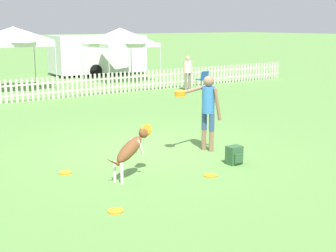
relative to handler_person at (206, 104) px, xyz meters
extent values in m
plane|color=#5B8C42|center=(-1.08, 0.79, -1.07)|extent=(240.00, 240.00, 0.00)
cylinder|color=#8C664C|center=(0.08, -0.09, -0.83)|extent=(0.11, 0.11, 0.47)
cylinder|color=#334C7A|center=(0.08, -0.09, -0.40)|extent=(0.12, 0.12, 0.39)
cylinder|color=#8C664C|center=(0.03, 0.10, -0.83)|extent=(0.11, 0.11, 0.47)
cylinder|color=#334C7A|center=(0.03, 0.10, -0.40)|extent=(0.12, 0.12, 0.39)
cylinder|color=#3372BF|center=(0.06, 0.00, 0.09)|extent=(0.35, 0.35, 0.59)
sphere|color=#8C664C|center=(0.06, 0.00, 0.50)|extent=(0.24, 0.24, 0.24)
cylinder|color=#8C664C|center=(0.17, -0.18, 0.00)|extent=(0.22, 0.13, 0.72)
cylinder|color=#8C664C|center=(-0.34, 0.10, 0.32)|extent=(0.72, 0.20, 0.14)
cylinder|color=orange|center=(-0.69, 0.04, 0.25)|extent=(0.24, 0.24, 0.02)
cylinder|color=orange|center=(-0.69, 0.04, 0.28)|extent=(0.24, 0.24, 0.02)
cylinder|color=orange|center=(-0.69, 0.04, 0.30)|extent=(0.24, 0.24, 0.02)
cylinder|color=orange|center=(-0.69, 0.04, 0.33)|extent=(0.24, 0.24, 0.02)
ellipsoid|color=brown|center=(-2.39, -0.71, -0.51)|extent=(0.76, 0.45, 0.55)
ellipsoid|color=white|center=(-2.39, -0.71, -0.55)|extent=(0.40, 0.24, 0.27)
sphere|color=brown|center=(-2.01, -0.60, -0.28)|extent=(0.18, 0.18, 0.18)
cone|color=brown|center=(-1.94, -0.58, -0.23)|extent=(0.18, 0.14, 0.15)
cylinder|color=orange|center=(-1.94, -0.58, -0.23)|extent=(0.20, 0.27, 0.22)
cone|color=brown|center=(-2.05, -0.56, -0.21)|extent=(0.05, 0.05, 0.08)
cone|color=brown|center=(-2.02, -0.66, -0.21)|extent=(0.05, 0.05, 0.08)
cylinder|color=white|center=(-2.70, -0.70, -0.88)|extent=(0.06, 0.06, 0.39)
cylinder|color=white|center=(-2.65, -0.88, -0.88)|extent=(0.06, 0.06, 0.39)
cylinder|color=white|center=(-2.21, -0.57, -0.49)|extent=(0.19, 0.10, 0.30)
cylinder|color=white|center=(-2.17, -0.73, -0.49)|extent=(0.19, 0.10, 0.30)
cone|color=brown|center=(-2.80, -0.83, -0.64)|extent=(0.33, 0.15, 0.22)
cylinder|color=orange|center=(-3.24, 0.27, -1.06)|extent=(0.24, 0.24, 0.02)
cylinder|color=orange|center=(-3.36, -1.93, -1.06)|extent=(0.24, 0.24, 0.02)
cylinder|color=orange|center=(-1.07, -1.45, -1.06)|extent=(0.24, 0.24, 0.02)
cube|color=#2D5633|center=(-0.17, -1.12, -0.88)|extent=(0.30, 0.22, 0.38)
cube|color=#2D5633|center=(-0.17, -1.25, -0.92)|extent=(0.21, 0.04, 0.19)
cube|color=beige|center=(-1.08, 9.14, -0.81)|extent=(27.15, 0.04, 0.06)
cube|color=beige|center=(-1.08, 9.14, -0.45)|extent=(27.15, 0.04, 0.06)
cube|color=beige|center=(-1.97, 9.14, -0.64)|extent=(0.09, 0.02, 0.86)
cube|color=beige|center=(-1.77, 9.14, -0.64)|extent=(0.09, 0.02, 0.86)
cube|color=beige|center=(-1.57, 9.14, -0.64)|extent=(0.09, 0.02, 0.86)
cube|color=beige|center=(-1.38, 9.14, -0.64)|extent=(0.09, 0.02, 0.86)
cube|color=beige|center=(-1.18, 9.14, -0.64)|extent=(0.09, 0.02, 0.86)
cube|color=beige|center=(-0.98, 9.14, -0.64)|extent=(0.09, 0.02, 0.86)
cube|color=beige|center=(-0.79, 9.14, -0.64)|extent=(0.09, 0.02, 0.86)
cube|color=beige|center=(-0.59, 9.14, -0.64)|extent=(0.09, 0.02, 0.86)
cube|color=beige|center=(-0.39, 9.14, -0.64)|extent=(0.09, 0.02, 0.86)
cube|color=beige|center=(-0.20, 9.14, -0.64)|extent=(0.09, 0.02, 0.86)
cube|color=beige|center=(0.00, 9.14, -0.64)|extent=(0.09, 0.02, 0.86)
cube|color=beige|center=(0.20, 9.14, -0.64)|extent=(0.09, 0.02, 0.86)
cube|color=beige|center=(0.39, 9.14, -0.64)|extent=(0.09, 0.02, 0.86)
cube|color=beige|center=(0.59, 9.14, -0.64)|extent=(0.09, 0.02, 0.86)
cube|color=beige|center=(0.79, 9.14, -0.64)|extent=(0.09, 0.02, 0.86)
cube|color=beige|center=(0.98, 9.14, -0.64)|extent=(0.09, 0.02, 0.86)
cube|color=beige|center=(1.18, 9.14, -0.64)|extent=(0.09, 0.02, 0.86)
cube|color=beige|center=(1.38, 9.14, -0.64)|extent=(0.09, 0.02, 0.86)
cube|color=beige|center=(1.57, 9.14, -0.64)|extent=(0.09, 0.02, 0.86)
cube|color=beige|center=(1.77, 9.14, -0.64)|extent=(0.09, 0.02, 0.86)
cube|color=beige|center=(1.97, 9.14, -0.64)|extent=(0.09, 0.02, 0.86)
cube|color=beige|center=(2.16, 9.14, -0.64)|extent=(0.09, 0.02, 0.86)
cube|color=beige|center=(2.36, 9.14, -0.64)|extent=(0.09, 0.02, 0.86)
cube|color=beige|center=(2.56, 9.14, -0.64)|extent=(0.09, 0.02, 0.86)
cube|color=beige|center=(2.75, 9.14, -0.64)|extent=(0.09, 0.02, 0.86)
cube|color=beige|center=(2.95, 9.14, -0.64)|extent=(0.09, 0.02, 0.86)
cube|color=beige|center=(3.15, 9.14, -0.64)|extent=(0.09, 0.02, 0.86)
cube|color=beige|center=(3.34, 9.14, -0.64)|extent=(0.09, 0.02, 0.86)
cube|color=beige|center=(3.54, 9.14, -0.64)|extent=(0.09, 0.02, 0.86)
cube|color=beige|center=(3.74, 9.14, -0.64)|extent=(0.09, 0.02, 0.86)
cube|color=beige|center=(3.93, 9.14, -0.64)|extent=(0.09, 0.02, 0.86)
cube|color=beige|center=(4.13, 9.14, -0.64)|extent=(0.09, 0.02, 0.86)
cube|color=beige|center=(4.33, 9.14, -0.64)|extent=(0.09, 0.02, 0.86)
cube|color=beige|center=(4.52, 9.14, -0.64)|extent=(0.09, 0.02, 0.86)
cube|color=beige|center=(4.72, 9.14, -0.64)|extent=(0.09, 0.02, 0.86)
cube|color=beige|center=(4.92, 9.14, -0.64)|extent=(0.09, 0.02, 0.86)
cube|color=beige|center=(5.11, 9.14, -0.64)|extent=(0.09, 0.02, 0.86)
cube|color=beige|center=(5.31, 9.14, -0.64)|extent=(0.09, 0.02, 0.86)
cube|color=beige|center=(5.51, 9.14, -0.64)|extent=(0.09, 0.02, 0.86)
cube|color=beige|center=(5.70, 9.14, -0.64)|extent=(0.09, 0.02, 0.86)
cube|color=beige|center=(5.90, 9.14, -0.64)|extent=(0.09, 0.02, 0.86)
cube|color=beige|center=(6.10, 9.14, -0.64)|extent=(0.09, 0.02, 0.86)
cube|color=beige|center=(6.29, 9.14, -0.64)|extent=(0.09, 0.02, 0.86)
cube|color=beige|center=(6.49, 9.14, -0.64)|extent=(0.09, 0.02, 0.86)
cube|color=beige|center=(6.69, 9.14, -0.64)|extent=(0.09, 0.02, 0.86)
cube|color=beige|center=(6.88, 9.14, -0.64)|extent=(0.09, 0.02, 0.86)
cube|color=beige|center=(7.08, 9.14, -0.64)|extent=(0.09, 0.02, 0.86)
cube|color=beige|center=(7.28, 9.14, -0.64)|extent=(0.09, 0.02, 0.86)
cube|color=beige|center=(7.48, 9.14, -0.64)|extent=(0.09, 0.02, 0.86)
cube|color=beige|center=(7.67, 9.14, -0.64)|extent=(0.09, 0.02, 0.86)
cube|color=beige|center=(7.87, 9.14, -0.64)|extent=(0.09, 0.02, 0.86)
cube|color=beige|center=(8.07, 9.14, -0.64)|extent=(0.09, 0.02, 0.86)
cube|color=beige|center=(8.26, 9.14, -0.64)|extent=(0.09, 0.02, 0.86)
cube|color=beige|center=(8.46, 9.14, -0.64)|extent=(0.09, 0.02, 0.86)
cube|color=beige|center=(8.66, 9.14, -0.64)|extent=(0.09, 0.02, 0.86)
cube|color=beige|center=(8.85, 9.14, -0.64)|extent=(0.09, 0.02, 0.86)
cube|color=beige|center=(9.05, 9.14, -0.64)|extent=(0.09, 0.02, 0.86)
cube|color=beige|center=(9.25, 9.14, -0.64)|extent=(0.09, 0.02, 0.86)
cube|color=beige|center=(9.44, 9.14, -0.64)|extent=(0.09, 0.02, 0.86)
cube|color=beige|center=(9.64, 9.14, -0.64)|extent=(0.09, 0.02, 0.86)
cube|color=beige|center=(9.84, 9.14, -0.64)|extent=(0.09, 0.02, 0.86)
cube|color=beige|center=(10.03, 9.14, -0.64)|extent=(0.09, 0.02, 0.86)
cube|color=beige|center=(10.23, 9.14, -0.64)|extent=(0.09, 0.02, 0.86)
cube|color=beige|center=(10.43, 9.14, -0.64)|extent=(0.09, 0.02, 0.86)
cube|color=beige|center=(10.62, 9.14, -0.64)|extent=(0.09, 0.02, 0.86)
cube|color=beige|center=(10.82, 9.14, -0.64)|extent=(0.09, 0.02, 0.86)
cube|color=beige|center=(11.02, 9.14, -0.64)|extent=(0.09, 0.02, 0.86)
cube|color=beige|center=(11.21, 9.14, -0.64)|extent=(0.09, 0.02, 0.86)
cube|color=beige|center=(11.41, 9.14, -0.64)|extent=(0.09, 0.02, 0.86)
cube|color=beige|center=(11.61, 9.14, -0.64)|extent=(0.09, 0.02, 0.86)
cube|color=beige|center=(11.80, 9.14, -0.64)|extent=(0.09, 0.02, 0.86)
cube|color=beige|center=(12.00, 9.14, -0.64)|extent=(0.09, 0.02, 0.86)
cube|color=beige|center=(12.20, 9.14, -0.64)|extent=(0.09, 0.02, 0.86)
cube|color=beige|center=(12.39, 9.14, -0.64)|extent=(0.09, 0.02, 0.86)
cylinder|color=#333338|center=(6.69, 8.42, -0.87)|extent=(0.02, 0.02, 0.40)
cylinder|color=#333338|center=(6.33, 8.39, -0.87)|extent=(0.02, 0.02, 0.40)
cylinder|color=#333338|center=(6.73, 8.06, -0.87)|extent=(0.02, 0.02, 0.40)
cylinder|color=#333338|center=(6.36, 8.03, -0.87)|extent=(0.02, 0.02, 0.40)
cube|color=#1E4799|center=(6.53, 8.22, -0.67)|extent=(0.47, 0.47, 0.03)
cube|color=#1E4799|center=(6.55, 8.03, -0.47)|extent=(0.44, 0.12, 0.38)
cylinder|color=silver|center=(3.53, 11.26, -0.11)|extent=(0.04, 0.04, 1.92)
cylinder|color=silver|center=(6.38, 11.26, -0.11)|extent=(0.04, 0.04, 1.92)
cylinder|color=silver|center=(3.53, 14.10, -0.11)|extent=(0.04, 0.04, 1.92)
cylinder|color=silver|center=(6.38, 14.10, -0.11)|extent=(0.04, 0.04, 1.92)
cube|color=white|center=(4.96, 12.68, 0.75)|extent=(2.84, 2.84, 0.20)
pyramid|color=white|center=(4.96, 12.68, 1.20)|extent=(2.84, 2.84, 0.71)
cylinder|color=silver|center=(0.91, 11.03, -0.02)|extent=(0.04, 0.04, 2.09)
cylinder|color=silver|center=(0.91, 13.63, -0.02)|extent=(0.04, 0.04, 2.09)
cube|color=white|center=(-0.39, 12.33, 0.92)|extent=(2.60, 2.60, 0.20)
pyramid|color=white|center=(-0.39, 12.33, 1.33)|extent=(2.60, 2.60, 0.61)
cylinder|color=#7A705B|center=(5.76, 8.11, -0.69)|extent=(0.11, 0.11, 0.75)
cylinder|color=#7A705B|center=(5.59, 8.16, -0.69)|extent=(0.11, 0.11, 0.75)
cylinder|color=white|center=(5.68, 8.13, -0.06)|extent=(0.27, 0.27, 0.52)
sphere|color=tan|center=(5.68, 8.13, 0.30)|extent=(0.21, 0.21, 0.21)
cylinder|color=tan|center=(5.84, 8.09, -0.07)|extent=(0.08, 0.08, 0.53)
cylinder|color=tan|center=(5.51, 8.18, -0.07)|extent=(0.08, 0.08, 0.53)
cube|color=white|center=(5.45, 16.25, 0.11)|extent=(5.19, 2.73, 2.05)
cone|color=#3F3F42|center=(8.36, 16.05, -0.82)|extent=(0.81, 0.25, 0.20)
cylinder|color=black|center=(4.91, 17.49, -0.73)|extent=(0.69, 0.23, 0.68)
cylinder|color=black|center=(4.74, 15.10, -0.73)|extent=(0.69, 0.23, 0.68)
camera|label=1|loc=(-6.52, -7.86, 1.72)|focal=50.00mm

